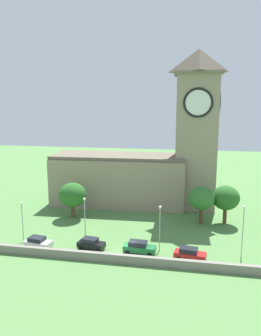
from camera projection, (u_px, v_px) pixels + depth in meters
ground_plane at (142, 220)px, 63.48m from camera, size 200.00×200.00×0.00m
church at (149, 160)px, 71.40m from camera, size 35.52×11.96×32.36m
quay_barrier at (122, 259)px, 46.20m from camera, size 42.21×0.70×1.25m
car_white at (38, 242)px, 51.07m from camera, size 4.39×2.71×1.73m
car_black at (91, 244)px, 50.68m from camera, size 4.32×2.60×1.71m
car_green at (139, 247)px, 49.10m from camera, size 4.81×2.28×1.90m
car_red at (190, 254)px, 47.11m from camera, size 4.64×2.61×1.78m
streetlamp_west_end at (22, 215)px, 52.72m from camera, size 0.44×0.44×6.59m
streetlamp_west_mid at (85, 214)px, 51.78m from camera, size 0.44×0.44×7.53m
streetlamp_central at (160, 221)px, 49.41m from camera, size 0.44×0.44×7.01m
streetlamp_east_mid at (243, 224)px, 47.13m from camera, size 0.44×0.44×7.73m
tree_riverside_west at (202, 198)px, 60.59m from camera, size 4.78×4.78×7.01m
tree_churchyard at (226, 198)px, 60.71m from camera, size 4.97×4.97×7.14m
tree_riverside_east at (72, 195)px, 64.16m from camera, size 5.19×5.19×6.84m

